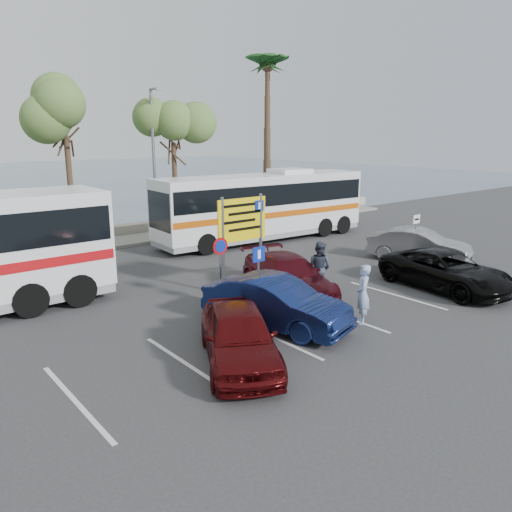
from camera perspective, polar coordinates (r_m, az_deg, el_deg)
ground at (r=16.31m, az=2.63°, el=-7.05°), size 120.00×120.00×0.00m
kerb_strip at (r=27.88m, az=-17.00°, el=1.31°), size 44.00×2.40×0.15m
seawall at (r=29.67m, az=-18.53°, el=2.36°), size 48.00×0.80×0.60m
tree_mid at (r=26.78m, az=-21.06°, el=14.71°), size 3.20×3.20×8.00m
tree_right at (r=29.28m, az=-9.48°, el=14.30°), size 3.20×3.20×7.40m
palm_tree at (r=33.61m, az=1.33°, el=20.70°), size 4.80×4.80×11.20m
street_lamp_right at (r=28.16m, az=-11.54°, el=11.05°), size 0.45×1.15×8.01m
direction_sign at (r=18.65m, az=-1.58°, el=3.37°), size 2.20×0.12×3.60m
sign_no_stop at (r=17.26m, az=-4.11°, el=-0.41°), size 0.60×0.08×2.35m
sign_parking at (r=16.30m, az=0.30°, el=-1.61°), size 0.50×0.07×2.25m
sign_taxi at (r=24.18m, az=17.75°, el=2.68°), size 0.50×0.07×2.20m
lane_markings at (r=14.91m, az=1.93°, el=-9.07°), size 12.02×4.20×0.01m
coach_bus_right at (r=27.75m, az=0.82°, el=5.49°), size 12.66×3.49×3.90m
car_blue at (r=15.31m, az=2.27°, el=-5.38°), size 2.82×4.95×1.54m
car_maroon at (r=18.29m, az=3.70°, el=-2.32°), size 3.38×5.45×1.47m
car_red at (r=12.96m, az=-1.95°, el=-9.08°), size 3.73×4.75×1.51m
suv_black at (r=20.36m, az=20.90°, el=-1.60°), size 2.98×5.42×1.44m
car_silver_b at (r=24.41m, az=18.13°, el=1.17°), size 3.04×4.90×1.53m
pedestrian_near at (r=15.89m, az=12.10°, el=-4.31°), size 0.82×0.80×1.89m
pedestrian_far at (r=18.63m, az=7.22°, el=-1.30°), size 0.95×1.11×1.97m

